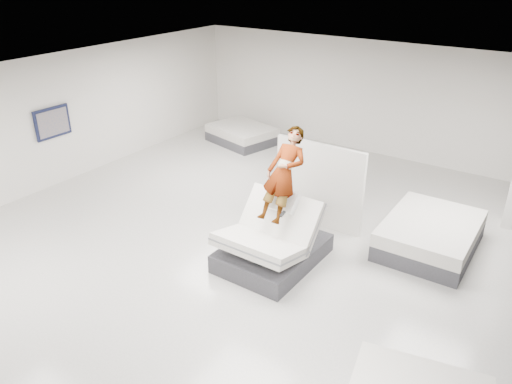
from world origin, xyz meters
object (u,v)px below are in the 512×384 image
person (283,192)px  flat_bed_left_far (242,134)px  hero_bed (272,243)px  divider_panel (319,185)px  remote (283,214)px  wall_poster (53,123)px  flat_bed_right_far (430,235)px

person → flat_bed_left_far: size_ratio=0.83×
hero_bed → person: size_ratio=1.13×
divider_panel → hero_bed: bearing=-89.1°
person → divider_panel: person is taller
remote → divider_panel: 1.86m
person → remote: (0.22, -0.35, -0.23)m
flat_bed_left_far → wall_poster: bearing=-112.0°
divider_panel → flat_bed_left_far: divider_panel is taller
wall_poster → hero_bed: bearing=-0.6°
hero_bed → flat_bed_right_far: hero_bed is taller
person → wall_poster: person is taller
flat_bed_right_far → hero_bed: bearing=-136.8°
person → remote: person is taller
divider_panel → flat_bed_right_far: 2.43m
hero_bed → flat_bed_left_far: size_ratio=0.94×
hero_bed → flat_bed_right_far: (2.31, 2.17, -0.11)m
person → divider_panel: bearing=91.5°
flat_bed_right_far → wall_poster: wall_poster is taller
person → flat_bed_right_far: bearing=39.2°
flat_bed_left_far → wall_poster: size_ratio=2.29×
person → remote: bearing=-57.8°
remote → wall_poster: size_ratio=0.15×
divider_panel → flat_bed_left_far: bearing=143.6°
person → divider_panel: (-0.02, 1.48, -0.42)m
remote → flat_bed_right_far: 3.12m
hero_bed → remote: 0.73m
wall_poster → divider_panel: bearing=15.4°
flat_bed_right_far → flat_bed_left_far: bearing=156.4°
divider_panel → wall_poster: size_ratio=2.12×
remote → flat_bed_right_far: bearing=47.0°
divider_panel → flat_bed_right_far: (2.32, 0.34, -0.62)m
hero_bed → wall_poster: wall_poster is taller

